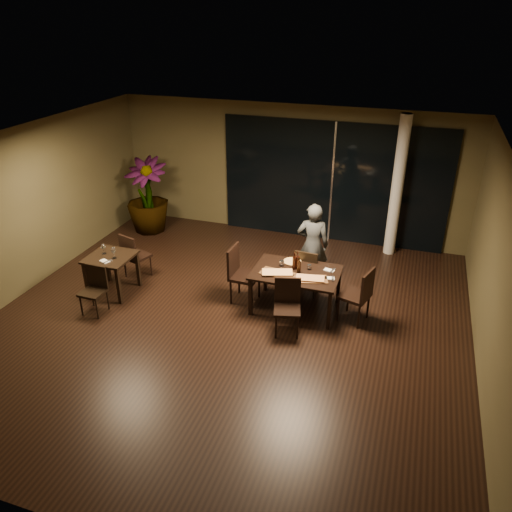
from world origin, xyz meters
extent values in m
plane|color=black|center=(0.00, 0.00, 0.00)|extent=(8.00, 8.00, 0.00)
cube|color=#474026|center=(0.00, 4.05, 1.50)|extent=(8.00, 0.10, 3.00)
cube|color=#474026|center=(0.00, -4.05, 1.50)|extent=(8.00, 0.10, 3.00)
cube|color=#474026|center=(-4.05, 0.00, 1.50)|extent=(0.10, 8.00, 3.00)
cube|color=#474026|center=(4.05, 0.00, 1.50)|extent=(0.10, 8.00, 3.00)
cube|color=silver|center=(0.00, 0.00, 3.02)|extent=(8.00, 8.00, 0.04)
cube|color=black|center=(1.00, 3.96, 1.35)|extent=(5.00, 0.06, 2.70)
cylinder|color=silver|center=(2.40, 3.65, 1.50)|extent=(0.24, 0.24, 3.00)
cube|color=black|center=(1.00, 0.80, 0.73)|extent=(1.50, 1.00, 0.04)
cube|color=black|center=(0.31, 0.36, 0.35)|extent=(0.06, 0.06, 0.71)
cube|color=black|center=(1.69, 0.36, 0.35)|extent=(0.06, 0.06, 0.71)
cube|color=black|center=(0.31, 1.24, 0.35)|extent=(0.06, 0.06, 0.71)
cube|color=black|center=(1.69, 1.24, 0.35)|extent=(0.06, 0.06, 0.71)
cube|color=black|center=(-2.40, 0.30, 0.73)|extent=(0.80, 0.80, 0.04)
cube|color=black|center=(-2.74, -0.04, 0.35)|extent=(0.06, 0.06, 0.71)
cube|color=black|center=(-2.06, -0.04, 0.35)|extent=(0.06, 0.06, 0.71)
cube|color=black|center=(-2.74, 0.64, 0.35)|extent=(0.06, 0.06, 0.71)
cube|color=black|center=(-2.06, 0.64, 0.35)|extent=(0.06, 0.06, 0.71)
cube|color=black|center=(1.08, 1.42, 0.44)|extent=(0.46, 0.46, 0.05)
cylinder|color=black|center=(1.27, 1.59, 0.22)|extent=(0.04, 0.04, 0.44)
cylinder|color=black|center=(0.92, 1.61, 0.22)|extent=(0.04, 0.04, 0.44)
cylinder|color=black|center=(1.25, 1.23, 0.22)|extent=(0.04, 0.04, 0.44)
cylinder|color=black|center=(0.89, 1.26, 0.22)|extent=(0.04, 0.04, 0.44)
cube|color=black|center=(1.07, 1.23, 0.68)|extent=(0.43, 0.07, 0.49)
cube|color=black|center=(1.05, 0.05, 0.44)|extent=(0.52, 0.52, 0.05)
cylinder|color=black|center=(0.92, -0.17, 0.22)|extent=(0.04, 0.04, 0.44)
cylinder|color=black|center=(1.26, -0.08, 0.22)|extent=(0.04, 0.04, 0.44)
cylinder|color=black|center=(0.83, 0.17, 0.22)|extent=(0.04, 0.04, 0.44)
cylinder|color=black|center=(1.17, 0.26, 0.22)|extent=(0.04, 0.04, 0.44)
cube|color=black|center=(1.00, 0.24, 0.68)|extent=(0.42, 0.15, 0.49)
cube|color=black|center=(0.06, 0.78, 0.50)|extent=(0.50, 0.50, 0.06)
cylinder|color=black|center=(0.25, 0.57, 0.25)|extent=(0.04, 0.04, 0.50)
cylinder|color=black|center=(0.27, 0.97, 0.25)|extent=(0.04, 0.04, 0.50)
cylinder|color=black|center=(-0.15, 0.59, 0.25)|extent=(0.04, 0.04, 0.50)
cylinder|color=black|center=(-0.13, 0.99, 0.25)|extent=(0.04, 0.04, 0.50)
cube|color=black|center=(-0.16, 0.79, 0.78)|extent=(0.06, 0.49, 0.56)
cube|color=black|center=(2.03, 0.77, 0.47)|extent=(0.58, 0.58, 0.05)
cylinder|color=black|center=(1.91, 1.01, 0.24)|extent=(0.04, 0.04, 0.47)
cylinder|color=black|center=(1.80, 0.65, 0.24)|extent=(0.04, 0.04, 0.47)
cylinder|color=black|center=(2.27, 0.90, 0.24)|extent=(0.04, 0.04, 0.47)
cylinder|color=black|center=(2.16, 0.54, 0.24)|extent=(0.04, 0.04, 0.47)
cube|color=black|center=(2.23, 0.71, 0.74)|extent=(0.17, 0.46, 0.53)
cube|color=black|center=(-2.27, 0.97, 0.45)|extent=(0.55, 0.55, 0.05)
cylinder|color=black|center=(-2.04, 1.08, 0.22)|extent=(0.04, 0.04, 0.45)
cylinder|color=black|center=(-2.38, 1.19, 0.22)|extent=(0.04, 0.04, 0.45)
cylinder|color=black|center=(-2.15, 0.74, 0.22)|extent=(0.04, 0.04, 0.45)
cylinder|color=black|center=(-2.49, 0.85, 0.22)|extent=(0.04, 0.04, 0.45)
cube|color=black|center=(-2.33, 0.78, 0.70)|extent=(0.43, 0.17, 0.50)
cube|color=black|center=(-2.32, -0.44, 0.40)|extent=(0.40, 0.40, 0.04)
cylinder|color=black|center=(-2.48, -0.59, 0.20)|extent=(0.03, 0.03, 0.40)
cylinder|color=black|center=(-2.16, -0.60, 0.20)|extent=(0.03, 0.03, 0.40)
cylinder|color=black|center=(-2.48, -0.27, 0.20)|extent=(0.03, 0.03, 0.40)
cylinder|color=black|center=(-2.15, -0.28, 0.20)|extent=(0.03, 0.03, 0.40)
cube|color=black|center=(-2.31, -0.26, 0.63)|extent=(0.39, 0.04, 0.45)
imported|color=#303335|center=(1.07, 1.77, 0.83)|extent=(0.61, 0.45, 1.65)
imported|color=#204617|center=(-3.18, 3.07, 0.88)|extent=(1.05, 1.05, 1.75)
cube|color=#4A2E18|center=(0.71, 0.62, 0.76)|extent=(0.62, 0.37, 0.01)
cube|color=#4D2E18|center=(1.29, 0.60, 0.76)|extent=(0.64, 0.45, 0.01)
cylinder|color=#A92F12|center=(0.85, 1.12, 0.76)|extent=(0.31, 0.31, 0.01)
cylinder|color=white|center=(0.70, 0.93, 0.80)|extent=(0.08, 0.08, 0.10)
cylinder|color=white|center=(1.19, 0.96, 0.79)|extent=(0.07, 0.07, 0.09)
cube|color=white|center=(1.59, 0.73, 0.76)|extent=(0.20, 0.13, 0.01)
cube|color=white|center=(1.54, 1.01, 0.76)|extent=(0.20, 0.14, 0.01)
cube|color=white|center=(-2.37, 0.08, 0.76)|extent=(0.21, 0.16, 0.01)
camera|label=1|loc=(2.72, -6.61, 4.89)|focal=35.00mm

